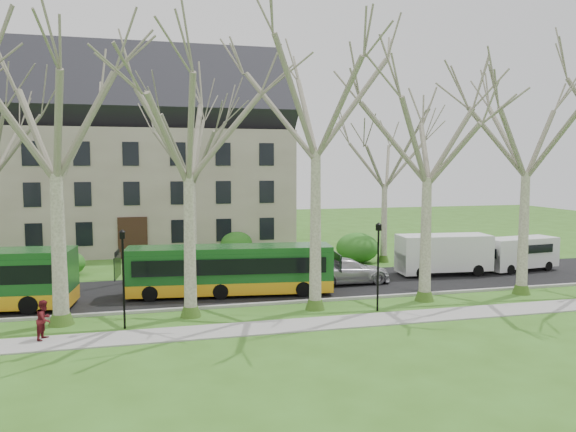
# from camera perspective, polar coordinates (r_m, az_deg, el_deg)

# --- Properties ---
(ground) EXTENTS (120.00, 120.00, 0.00)m
(ground) POSITION_cam_1_polar(r_m,az_deg,el_deg) (27.65, -3.46, -9.88)
(ground) COLOR #35621C
(ground) RESTS_ON ground
(sidewalk) EXTENTS (70.00, 2.00, 0.06)m
(sidewalk) POSITION_cam_1_polar(r_m,az_deg,el_deg) (25.28, -2.37, -11.26)
(sidewalk) COLOR gray
(sidewalk) RESTS_ON ground
(road) EXTENTS (80.00, 8.00, 0.06)m
(road) POSITION_cam_1_polar(r_m,az_deg,el_deg) (32.90, -5.28, -7.37)
(road) COLOR black
(road) RESTS_ON ground
(curb) EXTENTS (80.00, 0.25, 0.14)m
(curb) POSITION_cam_1_polar(r_m,az_deg,el_deg) (29.05, -4.02, -8.98)
(curb) COLOR #A5A39E
(curb) RESTS_ON ground
(building) EXTENTS (26.50, 12.20, 16.00)m
(building) POSITION_cam_1_polar(r_m,az_deg,el_deg) (50.23, -15.54, 6.06)
(building) COLOR gray
(building) RESTS_ON ground
(tree_row_verge) EXTENTS (49.00, 7.00, 14.00)m
(tree_row_verge) POSITION_cam_1_polar(r_m,az_deg,el_deg) (26.98, -3.66, 4.80)
(tree_row_verge) COLOR gray
(tree_row_verge) RESTS_ON ground
(tree_row_far) EXTENTS (33.00, 7.00, 12.00)m
(tree_row_far) POSITION_cam_1_polar(r_m,az_deg,el_deg) (37.41, -8.70, 3.35)
(tree_row_far) COLOR gray
(tree_row_far) RESTS_ON ground
(lamp_row) EXTENTS (36.22, 0.22, 4.30)m
(lamp_row) POSITION_cam_1_polar(r_m,az_deg,el_deg) (26.12, -3.08, -4.99)
(lamp_row) COLOR black
(lamp_row) RESTS_ON ground
(hedges) EXTENTS (30.60, 8.60, 2.00)m
(hedges) POSITION_cam_1_polar(r_m,az_deg,el_deg) (40.69, -13.70, -3.66)
(hedges) COLOR #245D1A
(hedges) RESTS_ON ground
(bus_follow) EXTENTS (11.31, 3.61, 2.78)m
(bus_follow) POSITION_cam_1_polar(r_m,az_deg,el_deg) (31.12, -5.89, -5.44)
(bus_follow) COLOR #164D1B
(bus_follow) RESTS_ON road
(sedan) EXTENTS (5.33, 2.25, 1.53)m
(sedan) POSITION_cam_1_polar(r_m,az_deg,el_deg) (34.15, 6.00, -5.54)
(sedan) COLOR silver
(sedan) RESTS_ON road
(van_a) EXTENTS (6.10, 2.67, 2.59)m
(van_a) POSITION_cam_1_polar(r_m,az_deg,el_deg) (37.93, 15.52, -3.81)
(van_a) COLOR silver
(van_a) RESTS_ON road
(van_b) EXTENTS (5.31, 2.51, 2.23)m
(van_b) POSITION_cam_1_polar(r_m,az_deg,el_deg) (41.07, 22.52, -3.59)
(van_b) COLOR silver
(van_b) RESTS_ON road
(pedestrian_b) EXTENTS (0.83, 0.95, 1.63)m
(pedestrian_b) POSITION_cam_1_polar(r_m,az_deg,el_deg) (25.44, -23.52, -9.62)
(pedestrian_b) COLOR #581419
(pedestrian_b) RESTS_ON sidewalk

